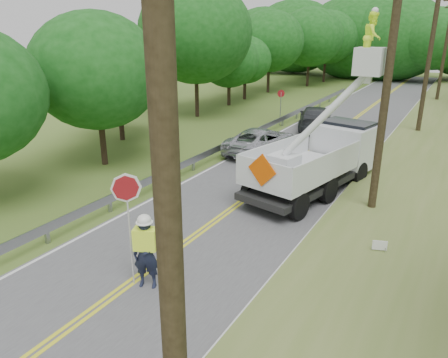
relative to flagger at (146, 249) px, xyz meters
The scene contains 13 objects.
ground 1.49m from the flagger, 128.45° to the right, with size 140.00×140.00×0.00m, color #3E531F.
road 13.39m from the flagger, 92.31° to the left, with size 7.20×96.00×0.03m.
guardrail 14.96m from the flagger, 107.75° to the left, with size 0.18×48.00×0.77m.
utility_poles 17.42m from the flagger, 74.72° to the left, with size 1.60×43.30×10.00m.
tall_grass_verge 14.89m from the flagger, 63.78° to the left, with size 7.00×96.00×0.30m, color #5B7130.
treeline_left 30.65m from the flagger, 111.62° to the left, with size 10.45×54.43×10.46m.
treeline_horizon 55.60m from the flagger, 89.14° to the left, with size 57.25×15.55×12.57m.
flagger is the anchor object (origin of this frame).
bucket_truck 10.57m from the flagger, 78.99° to the left, with size 4.68×8.16×7.48m.
suv_silver 14.17m from the flagger, 101.96° to the left, with size 2.48×5.38×1.50m, color #B9BBC2.
suv_darkgrey 21.57m from the flagger, 95.85° to the left, with size 2.25×5.52×1.60m, color #393D41.
stop_sign_permanent 21.90m from the flagger, 102.81° to the left, with size 0.45×0.38×2.65m.
yard_sign 7.27m from the flagger, 41.52° to the left, with size 0.44×0.17×0.66m.
Camera 1 is at (7.58, -7.33, 7.01)m, focal length 34.21 mm.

